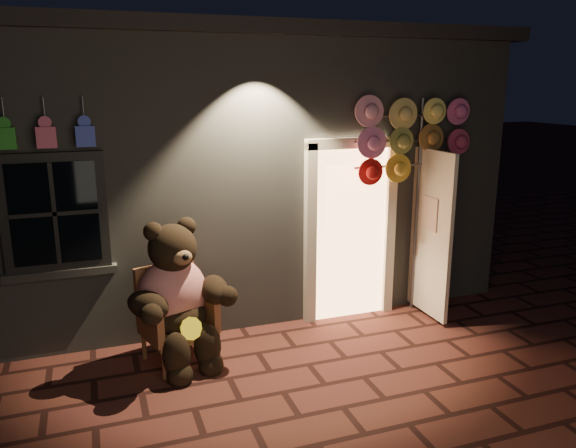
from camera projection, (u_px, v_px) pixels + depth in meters
name	position (u px, v px, depth m)	size (l,w,h in m)	color
ground	(284.00, 392.00, 5.23)	(60.00, 60.00, 0.00)	#53251F
shop_building	(197.00, 156.00, 8.45)	(7.30, 5.95, 3.51)	slate
wicker_armchair	(174.00, 314.00, 5.77)	(0.81, 0.77, 0.98)	#995F3B
teddy_bear	(177.00, 297.00, 5.61)	(1.09, 0.99, 1.56)	red
hat_rack	(411.00, 138.00, 6.52)	(1.50, 0.22, 2.65)	#59595E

